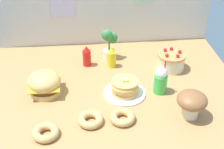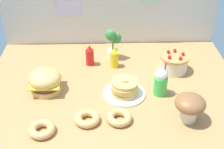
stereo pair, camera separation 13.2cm
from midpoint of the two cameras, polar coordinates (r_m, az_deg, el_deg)
ground_plane at (r=2.52m, az=1.83°, el=-4.06°), size 2.16×1.85×0.02m
back_wall at (r=3.12m, az=0.86°, el=12.59°), size 2.16×0.04×0.81m
burger at (r=2.56m, az=-10.76°, el=-1.18°), size 0.27×0.27×0.19m
pancake_stack at (r=2.49m, az=3.83°, el=-2.65°), size 0.34×0.34×0.15m
layer_cake at (r=2.84m, az=12.67°, el=2.05°), size 0.25×0.25×0.18m
ketchup_bottle at (r=2.86m, az=-2.81°, el=3.48°), size 0.08×0.08×0.20m
mustard_bottle at (r=2.82m, az=1.80°, el=3.10°), size 0.08×0.08×0.20m
cream_soda_cup at (r=2.50m, az=10.48°, el=-1.32°), size 0.11×0.11×0.30m
donut_pink_glaze at (r=2.21m, az=-11.13°, el=-9.90°), size 0.19×0.19×0.06m
donut_chocolate at (r=2.25m, az=-2.90°, el=-8.11°), size 0.19×0.19×0.06m
donut_vanilla at (r=2.26m, az=3.03°, el=-7.95°), size 0.19×0.19×0.06m
potted_plant at (r=2.93m, az=1.43°, el=5.88°), size 0.15×0.12×0.31m
mushroom_stool at (r=2.29m, az=15.77°, el=-5.56°), size 0.22×0.22×0.21m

